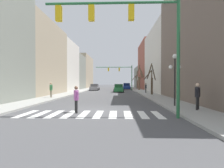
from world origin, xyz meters
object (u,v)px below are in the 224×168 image
(car_parked_right_far, at_px, (127,86))
(street_tree_left_mid, at_px, (151,80))
(street_lamp_right_corner, at_px, (175,69))
(car_driving_toward_lane, at_px, (119,88))
(pedestrian_crossing_street, at_px, (198,94))
(street_tree_left_far, at_px, (140,78))
(pedestrian_on_right_sidewalk, at_px, (76,97))
(traffic_signal_far, at_px, (121,72))
(pedestrian_waiting_at_curb, at_px, (51,89))
(street_tree_right_far, at_px, (137,80))
(traffic_signal_near, at_px, (129,27))
(pedestrian_near_right_corner, at_px, (146,87))
(car_driving_away_lane, at_px, (95,87))

(car_parked_right_far, height_order, street_tree_left_mid, street_tree_left_mid)
(street_lamp_right_corner, height_order, street_tree_left_mid, street_tree_left_mid)
(car_driving_toward_lane, distance_m, pedestrian_crossing_street, 23.53)
(car_driving_toward_lane, height_order, street_tree_left_far, street_tree_left_far)
(pedestrian_crossing_street, bearing_deg, pedestrian_on_right_sidewalk, 134.28)
(traffic_signal_far, distance_m, pedestrian_waiting_at_curb, 23.08)
(pedestrian_crossing_street, xyz_separation_m, street_tree_right_far, (-0.05, 36.29, 1.25))
(street_tree_left_mid, bearing_deg, pedestrian_waiting_at_curb, -156.95)
(traffic_signal_far, xyz_separation_m, pedestrian_on_right_sidewalk, (-3.28, -30.69, -3.40))
(traffic_signal_near, relative_size, street_lamp_right_corner, 1.85)
(street_lamp_right_corner, distance_m, street_tree_left_mid, 12.47)
(pedestrian_waiting_at_curb, bearing_deg, car_parked_right_far, 122.26)
(traffic_signal_near, height_order, street_lamp_right_corner, traffic_signal_near)
(traffic_signal_near, bearing_deg, street_tree_right_far, 83.19)
(street_lamp_right_corner, distance_m, pedestrian_near_right_corner, 16.20)
(street_lamp_right_corner, bearing_deg, street_tree_right_far, 88.68)
(pedestrian_crossing_street, xyz_separation_m, street_tree_left_mid, (-0.29, 14.45, 1.09))
(traffic_signal_far, bearing_deg, street_tree_left_far, 1.27)
(street_tree_left_far, relative_size, street_tree_left_mid, 1.31)
(pedestrian_waiting_at_curb, bearing_deg, traffic_signal_near, 0.71)
(traffic_signal_far, height_order, street_tree_right_far, traffic_signal_far)
(pedestrian_on_right_sidewalk, bearing_deg, street_tree_right_far, 141.63)
(pedestrian_waiting_at_curb, relative_size, pedestrian_on_right_sidewalk, 1.04)
(traffic_signal_near, distance_m, street_tree_left_mid, 17.25)
(traffic_signal_far, distance_m, pedestrian_on_right_sidewalk, 31.05)
(traffic_signal_near, bearing_deg, street_lamp_right_corner, 46.83)
(traffic_signal_near, bearing_deg, car_parked_right_far, 87.45)
(car_driving_away_lane, height_order, pedestrian_waiting_at_curb, pedestrian_waiting_at_curb)
(pedestrian_near_right_corner, bearing_deg, car_driving_toward_lane, -138.23)
(car_driving_away_lane, distance_m, pedestrian_crossing_street, 32.17)
(car_driving_away_lane, distance_m, pedestrian_near_right_corner, 15.99)
(street_lamp_right_corner, distance_m, car_driving_away_lane, 30.08)
(car_driving_toward_lane, bearing_deg, pedestrian_waiting_at_curb, 149.89)
(street_tree_right_far, bearing_deg, car_driving_toward_lane, -110.83)
(car_driving_away_lane, relative_size, pedestrian_crossing_street, 2.51)
(street_tree_left_far, xyz_separation_m, street_tree_left_mid, (-0.23, -15.75, -0.70))
(car_driving_toward_lane, bearing_deg, street_tree_left_far, -34.97)
(traffic_signal_far, xyz_separation_m, street_tree_left_mid, (4.35, -15.64, -2.14))
(traffic_signal_far, height_order, street_tree_left_mid, traffic_signal_far)
(street_tree_left_mid, bearing_deg, traffic_signal_far, 105.53)
(car_driving_toward_lane, relative_size, car_driving_away_lane, 1.03)
(street_tree_left_far, height_order, street_tree_left_mid, street_tree_left_far)
(pedestrian_on_right_sidewalk, distance_m, pedestrian_crossing_street, 7.94)
(pedestrian_near_right_corner, bearing_deg, traffic_signal_far, -162.68)
(traffic_signal_far, height_order, pedestrian_near_right_corner, traffic_signal_far)
(car_parked_right_far, relative_size, pedestrian_crossing_street, 2.56)
(car_driving_away_lane, height_order, pedestrian_near_right_corner, pedestrian_near_right_corner)
(traffic_signal_far, relative_size, street_lamp_right_corner, 2.17)
(car_parked_right_far, xyz_separation_m, street_tree_left_far, (2.82, -6.89, 2.19))
(street_lamp_right_corner, height_order, car_driving_away_lane, street_lamp_right_corner)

